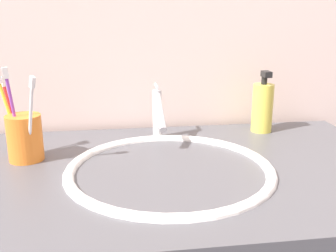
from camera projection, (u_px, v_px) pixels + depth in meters
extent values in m
cube|color=beige|center=(163.00, 1.00, 1.10)|extent=(2.20, 0.04, 2.40)
cube|color=#4C4C51|center=(184.00, 177.00, 0.87)|extent=(1.00, 0.62, 0.05)
ellipsoid|color=white|center=(170.00, 191.00, 0.86)|extent=(0.39, 0.39, 0.10)
torus|color=white|center=(170.00, 170.00, 0.85)|extent=(0.45, 0.45, 0.02)
cylinder|color=#595B60|center=(170.00, 210.00, 0.87)|extent=(0.03, 0.03, 0.01)
cylinder|color=silver|center=(157.00, 114.00, 1.05)|extent=(0.02, 0.02, 0.13)
cylinder|color=silver|center=(160.00, 111.00, 0.98)|extent=(0.02, 0.13, 0.08)
cylinder|color=silver|center=(156.00, 86.00, 1.04)|extent=(0.01, 0.05, 0.01)
cylinder|color=orange|center=(25.00, 138.00, 0.89)|extent=(0.08, 0.08, 0.11)
cylinder|color=red|center=(13.00, 119.00, 0.91)|extent=(0.04, 0.04, 0.17)
cube|color=white|center=(3.00, 82.00, 0.89)|extent=(0.02, 0.02, 0.03)
cylinder|color=yellow|center=(11.00, 118.00, 0.89)|extent=(0.05, 0.03, 0.18)
cylinder|color=purple|center=(15.00, 117.00, 0.87)|extent=(0.03, 0.01, 0.20)
cube|color=white|center=(5.00, 73.00, 0.84)|extent=(0.02, 0.01, 0.02)
cylinder|color=white|center=(30.00, 123.00, 0.85)|extent=(0.04, 0.05, 0.18)
cube|color=white|center=(32.00, 82.00, 0.81)|extent=(0.02, 0.02, 0.03)
cylinder|color=#DBCC4C|center=(262.00, 108.00, 1.10)|extent=(0.06, 0.06, 0.13)
cylinder|color=black|center=(264.00, 81.00, 1.08)|extent=(0.02, 0.02, 0.02)
cube|color=black|center=(266.00, 74.00, 1.07)|extent=(0.02, 0.04, 0.02)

